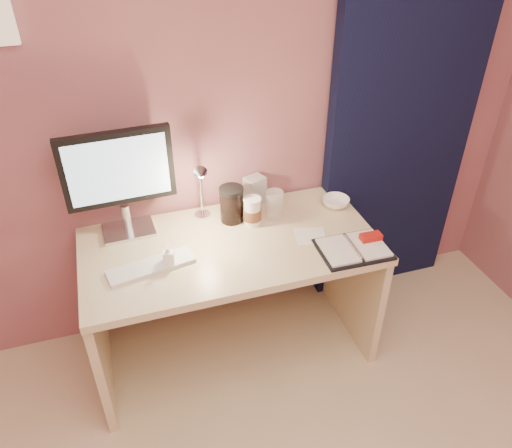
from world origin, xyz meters
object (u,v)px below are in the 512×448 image
object	(u,v)px
desk	(228,270)
planner	(355,248)
bowl	(336,202)
desk_lamp	(207,187)
coffee_cup	(252,212)
monitor	(119,175)
clear_cup	(274,205)
dark_jar	(232,206)
product_box	(255,190)
keyboard	(151,266)
lotion_bottle	(169,255)

from	to	relation	value
desk	planner	xyz separation A→B (m)	(0.54, -0.30, 0.24)
bowl	desk_lamp	size ratio (longest dim) A/B	0.40
coffee_cup	planner	bearing A→B (deg)	-42.06
monitor	planner	world-z (taller)	monitor
clear_cup	dark_jar	size ratio (longest dim) A/B	0.92
dark_jar	coffee_cup	bearing A→B (deg)	-34.53
coffee_cup	product_box	bearing A→B (deg)	68.86
monitor	planner	size ratio (longest dim) A/B	1.62
bowl	planner	bearing A→B (deg)	-101.62
keyboard	product_box	distance (m)	0.71
coffee_cup	bowl	bearing A→B (deg)	2.56
dark_jar	desk_lamp	distance (m)	0.19
dark_jar	desk_lamp	world-z (taller)	desk_lamp
monitor	desk_lamp	world-z (taller)	monitor
coffee_cup	clear_cup	size ratio (longest dim) A/B	0.96
keyboard	planner	distance (m)	0.94
product_box	coffee_cup	bearing A→B (deg)	-129.93
lotion_bottle	dark_jar	size ratio (longest dim) A/B	0.65
bowl	desk_lamp	world-z (taller)	desk_lamp
lotion_bottle	desk_lamp	distance (m)	0.38
dark_jar	bowl	bearing A→B (deg)	-4.11
keyboard	product_box	size ratio (longest dim) A/B	2.57
coffee_cup	desk_lamp	size ratio (longest dim) A/B	0.41
clear_cup	product_box	world-z (taller)	clear_cup
desk	bowl	size ratio (longest dim) A/B	9.82
product_box	desk_lamp	distance (m)	0.35
monitor	clear_cup	size ratio (longest dim) A/B	3.48
monitor	lotion_bottle	world-z (taller)	monitor
lotion_bottle	product_box	xyz separation A→B (m)	(0.52, 0.38, 0.02)
keyboard	product_box	xyz separation A→B (m)	(0.60, 0.38, 0.07)
clear_cup	bowl	distance (m)	0.35
keyboard	bowl	bearing A→B (deg)	1.35
keyboard	planner	size ratio (longest dim) A/B	1.18
coffee_cup	bowl	world-z (taller)	coffee_cup
desk	bowl	xyz separation A→B (m)	(0.62, 0.07, 0.25)
keyboard	desk	bearing A→B (deg)	9.40
planner	dark_jar	world-z (taller)	dark_jar
product_box	bowl	bearing A→B (deg)	-41.06
desk	desk_lamp	xyz separation A→B (m)	(-0.06, 0.10, 0.45)
monitor	keyboard	distance (m)	0.44
keyboard	dark_jar	distance (m)	0.52
clear_cup	dark_jar	distance (m)	0.21
desk	clear_cup	bearing A→B (deg)	13.53
lotion_bottle	product_box	size ratio (longest dim) A/B	0.71
clear_cup	bowl	size ratio (longest dim) A/B	1.07
keyboard	lotion_bottle	bearing A→B (deg)	-12.68
planner	desk_lamp	size ratio (longest dim) A/B	0.93
desk	product_box	bearing A→B (deg)	47.09
dark_jar	monitor	bearing A→B (deg)	174.06
dark_jar	product_box	distance (m)	0.20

